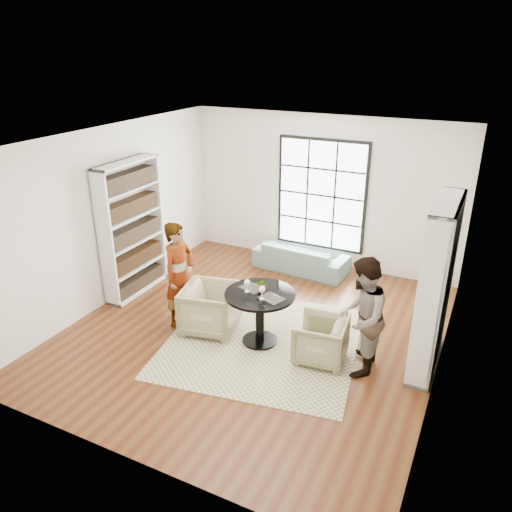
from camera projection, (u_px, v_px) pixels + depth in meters
The scene contains 16 objects.
ground at pixel (255, 330), 7.95m from camera, with size 6.00×6.00×0.00m, color #573214.
room_shell at pixel (270, 246), 7.90m from camera, with size 6.00×6.01×6.00m.
rug at pixel (262, 341), 7.64m from camera, with size 2.82×2.82×0.01m, color beige.
pedestal_table at pixel (260, 307), 7.40m from camera, with size 1.05×1.05×0.84m.
sofa at pixel (301, 257), 9.94m from camera, with size 1.86×0.73×0.54m, color gray.
armchair_left at pixel (210, 309), 7.81m from camera, with size 0.81×0.84×0.76m, color tan.
armchair_right at pixel (320, 340), 7.10m from camera, with size 0.70×0.72×0.65m, color tan.
person_left at pixel (179, 274), 7.85m from camera, with size 0.63×0.41×1.72m, color gray.
person_right at pixel (361, 317), 6.67m from camera, with size 0.82×0.64×1.69m, color gray.
placemat_left at pixel (252, 288), 7.46m from camera, with size 0.34×0.26×0.01m, color black.
placemat_right at pixel (272, 298), 7.16m from camera, with size 0.34×0.26×0.01m, color black.
cutlery_left at pixel (252, 288), 7.46m from camera, with size 0.14×0.22×0.01m, color silver, non-canonical shape.
cutlery_right at pixel (272, 298), 7.16m from camera, with size 0.14×0.22×0.01m, color silver, non-canonical shape.
wine_glass_left at pixel (247, 283), 7.30m from camera, with size 0.09×0.09×0.20m.
wine_glass_right at pixel (262, 290), 7.08m from camera, with size 0.10×0.10×0.21m.
flower_centerpiece at pixel (262, 285), 7.33m from camera, with size 0.18×0.15×0.20m, color gray.
Camera 1 is at (3.03, -6.13, 4.23)m, focal length 35.00 mm.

